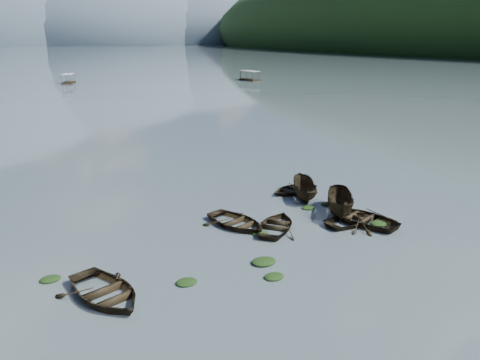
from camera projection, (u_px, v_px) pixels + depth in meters
name	position (u px, v px, depth m)	size (l,w,h in m)	color
ground_plane	(345.00, 280.00, 23.63)	(2400.00, 2400.00, 0.00)	#4B595E
haze_mtn_c	(95.00, 43.00, 854.75)	(520.00, 520.00, 260.00)	#475666
haze_mtn_d	(188.00, 43.00, 930.68)	(520.00, 520.00, 220.00)	#475666
rowboat_0	(105.00, 298.00, 22.03)	(3.53, 4.95, 1.02)	black
rowboat_1	(277.00, 229.00, 29.96)	(3.05, 4.28, 0.89)	black
rowboat_3	(361.00, 222.00, 31.02)	(3.53, 4.95, 1.02)	black
rowboat_4	(352.00, 223.00, 30.85)	(2.93, 4.10, 0.85)	black
rowboat_5	(340.00, 214.00, 32.54)	(1.78, 4.72, 1.82)	black
rowboat_6	(236.00, 226.00, 30.42)	(3.27, 4.58, 0.95)	black
rowboat_7	(293.00, 192.00, 37.04)	(2.88, 4.03, 0.83)	black
rowboat_8	(304.00, 198.00, 35.64)	(1.60, 4.25, 1.64)	black
weed_clump_0	(187.00, 283.00, 23.34)	(1.10, 0.90, 0.24)	black
weed_clump_1	(274.00, 278.00, 23.88)	(1.07, 0.86, 0.24)	black
weed_clump_2	(264.00, 263.00, 25.42)	(1.38, 1.10, 0.30)	black
weed_clump_3	(308.00, 208.00, 33.50)	(0.98, 0.83, 0.22)	black
weed_clump_4	(379.00, 224.00, 30.68)	(1.25, 0.99, 0.26)	black
weed_clump_5	(50.00, 280.00, 23.65)	(1.05, 0.85, 0.22)	black
weed_clump_6	(260.00, 234.00, 29.12)	(1.04, 0.86, 0.22)	black
weed_clump_7	(327.00, 205.00, 34.27)	(0.98, 0.78, 0.21)	black
pontoon_centre	(69.00, 83.00, 123.44)	(2.55, 6.11, 2.34)	black
pontoon_right	(250.00, 80.00, 131.75)	(2.76, 6.63, 2.54)	black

